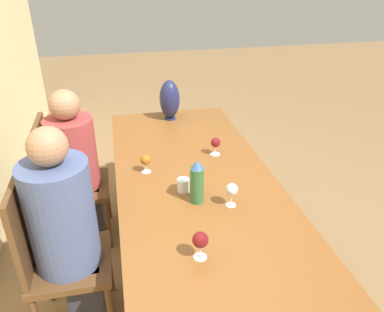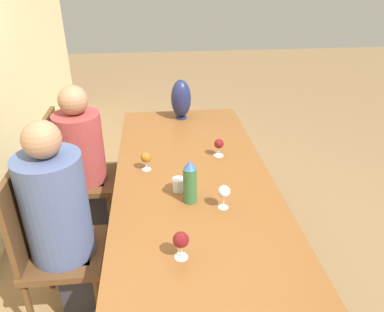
# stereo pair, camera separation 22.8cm
# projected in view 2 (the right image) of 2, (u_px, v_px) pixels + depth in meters

# --- Properties ---
(ground_plane) EXTENTS (14.00, 14.00, 0.00)m
(ground_plane) POSITION_uv_depth(u_px,v_px,m) (194.00, 268.00, 2.67)
(ground_plane) COLOR olive
(dining_table) EXTENTS (2.39, 0.98, 0.74)m
(dining_table) POSITION_uv_depth(u_px,v_px,m) (194.00, 189.00, 2.36)
(dining_table) COLOR brown
(dining_table) RESTS_ON ground_plane
(water_bottle) EXTENTS (0.08, 0.08, 0.26)m
(water_bottle) POSITION_uv_depth(u_px,v_px,m) (190.00, 182.00, 2.06)
(water_bottle) COLOR #336638
(water_bottle) RESTS_ON dining_table
(water_tumbler) EXTENTS (0.07, 0.07, 0.08)m
(water_tumbler) POSITION_uv_depth(u_px,v_px,m) (179.00, 185.00, 2.20)
(water_tumbler) COLOR silver
(water_tumbler) RESTS_ON dining_table
(vase) EXTENTS (0.17, 0.17, 0.34)m
(vase) POSITION_uv_depth(u_px,v_px,m) (181.00, 99.00, 3.14)
(vase) COLOR #1E234C
(vase) RESTS_ON dining_table
(wine_glass_0) EXTENTS (0.08, 0.08, 0.14)m
(wine_glass_0) POSITION_uv_depth(u_px,v_px,m) (181.00, 240.00, 1.68)
(wine_glass_0) COLOR silver
(wine_glass_0) RESTS_ON dining_table
(wine_glass_1) EXTENTS (0.07, 0.07, 0.13)m
(wine_glass_1) POSITION_uv_depth(u_px,v_px,m) (219.00, 144.00, 2.57)
(wine_glass_1) COLOR silver
(wine_glass_1) RESTS_ON dining_table
(wine_glass_2) EXTENTS (0.07, 0.07, 0.12)m
(wine_glass_2) POSITION_uv_depth(u_px,v_px,m) (146.00, 158.00, 2.40)
(wine_glass_2) COLOR silver
(wine_glass_2) RESTS_ON dining_table
(wine_glass_3) EXTENTS (0.07, 0.07, 0.14)m
(wine_glass_3) POSITION_uv_depth(u_px,v_px,m) (224.00, 192.00, 2.02)
(wine_glass_3) COLOR silver
(wine_glass_3) RESTS_ON dining_table
(chair_near) EXTENTS (0.44, 0.44, 0.99)m
(chair_near) POSITION_uv_depth(u_px,v_px,m) (49.00, 244.00, 2.12)
(chair_near) COLOR brown
(chair_near) RESTS_ON ground_plane
(chair_far) EXTENTS (0.44, 0.44, 0.99)m
(chair_far) POSITION_uv_depth(u_px,v_px,m) (74.00, 173.00, 2.82)
(chair_far) COLOR brown
(chair_far) RESTS_ON ground_plane
(person_near) EXTENTS (0.35, 0.35, 1.28)m
(person_near) POSITION_uv_depth(u_px,v_px,m) (61.00, 221.00, 2.05)
(person_near) COLOR #2D2D38
(person_near) RESTS_ON ground_plane
(person_far) EXTENTS (0.34, 0.34, 1.20)m
(person_far) POSITION_uv_depth(u_px,v_px,m) (84.00, 158.00, 2.77)
(person_far) COLOR #2D2D38
(person_far) RESTS_ON ground_plane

